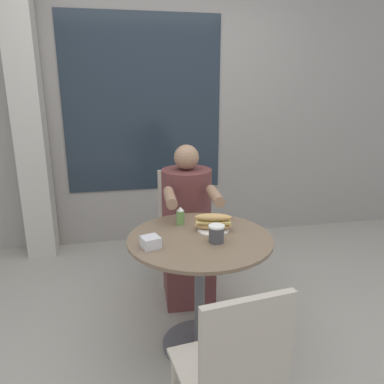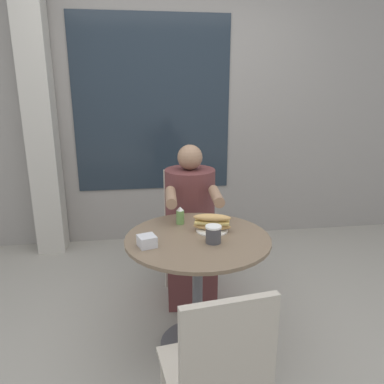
{
  "view_description": "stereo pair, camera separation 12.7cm",
  "coord_description": "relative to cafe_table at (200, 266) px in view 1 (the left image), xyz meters",
  "views": [
    {
      "loc": [
        -0.44,
        -1.9,
        1.55
      ],
      "look_at": [
        0.0,
        0.22,
        0.92
      ],
      "focal_mm": 35.0,
      "sensor_mm": 36.0,
      "label": 1
    },
    {
      "loc": [
        -0.31,
        -1.93,
        1.55
      ],
      "look_at": [
        0.0,
        0.22,
        0.92
      ],
      "focal_mm": 35.0,
      "sensor_mm": 36.0,
      "label": 2
    }
  ],
  "objects": [
    {
      "name": "lattice_pillar",
      "position": [
        -1.16,
        1.58,
        0.67
      ],
      "size": [
        0.24,
        0.24,
        2.4
      ],
      "color": "#B2ADA3",
      "rests_on": "ground_plane"
    },
    {
      "name": "diner_chair",
      "position": [
        0.05,
        0.95,
        -0.01
      ],
      "size": [
        0.4,
        0.4,
        0.87
      ],
      "rotation": [
        0.0,
        0.0,
        3.08
      ],
      "color": "#ADA393",
      "rests_on": "ground_plane"
    },
    {
      "name": "seated_diner",
      "position": [
        0.04,
        0.6,
        -0.04
      ],
      "size": [
        0.39,
        0.66,
        1.14
      ],
      "rotation": [
        0.0,
        0.0,
        3.08
      ],
      "color": "brown",
      "rests_on": "ground_plane"
    },
    {
      "name": "empty_chair_across",
      "position": [
        -0.04,
        -0.8,
        -0.01
      ],
      "size": [
        0.43,
        0.43,
        0.87
      ],
      "rotation": [
        0.0,
        0.0,
        0.13
      ],
      "color": "#ADA393",
      "rests_on": "ground_plane"
    },
    {
      "name": "napkin_box",
      "position": [
        -0.29,
        -0.08,
        0.21
      ],
      "size": [
        0.11,
        0.11,
        0.06
      ],
      "rotation": [
        0.0,
        0.0,
        0.3
      ],
      "color": "silver",
      "rests_on": "cafe_table"
    },
    {
      "name": "drink_cup",
      "position": [
        0.07,
        -0.09,
        0.23
      ],
      "size": [
        0.09,
        0.09,
        0.1
      ],
      "color": "#424247",
      "rests_on": "cafe_table"
    },
    {
      "name": "ground_plane",
      "position": [
        0.0,
        0.0,
        -0.53
      ],
      "size": [
        8.0,
        8.0,
        0.0
      ],
      "primitive_type": "plane",
      "color": "gray"
    },
    {
      "name": "condiment_bottle",
      "position": [
        -0.07,
        0.22,
        0.24
      ],
      "size": [
        0.05,
        0.05,
        0.11
      ],
      "color": "#66934C",
      "rests_on": "cafe_table"
    },
    {
      "name": "cafe_table",
      "position": [
        0.0,
        0.0,
        0.0
      ],
      "size": [
        0.82,
        0.82,
        0.72
      ],
      "color": "brown",
      "rests_on": "ground_plane"
    },
    {
      "name": "storefront_wall",
      "position": [
        -0.0,
        1.76,
        0.87
      ],
      "size": [
        8.0,
        0.09,
        2.8
      ],
      "color": "gray",
      "rests_on": "ground_plane"
    },
    {
      "name": "sandwich_on_plate",
      "position": [
        0.1,
        0.08,
        0.23
      ],
      "size": [
        0.23,
        0.19,
        0.1
      ],
      "rotation": [
        0.0,
        0.0,
        -0.26
      ],
      "color": "white",
      "rests_on": "cafe_table"
    }
  ]
}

